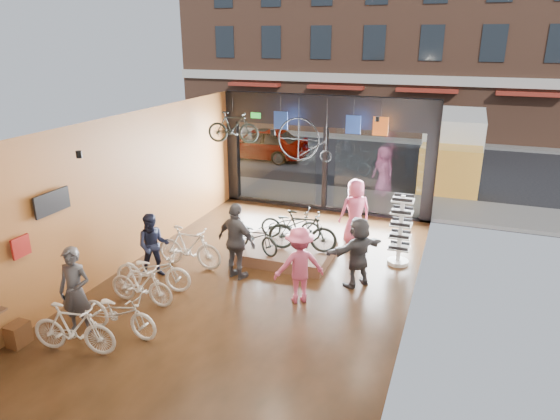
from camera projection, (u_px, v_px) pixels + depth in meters
The scene contains 35 objects.
ground_plane at pixel (253, 289), 11.59m from camera, with size 7.00×12.00×0.04m, color black.
ceiling at pixel (250, 124), 10.32m from camera, with size 7.00×12.00×0.04m, color black.
wall_left at pixel (119, 195), 12.12m from camera, with size 0.04×12.00×3.80m, color #9F592C.
wall_right at pixel (416, 232), 9.79m from camera, with size 0.04×12.00×3.80m, color beige.
wall_back at pixel (39, 377), 5.64m from camera, with size 7.00×0.04×3.80m, color beige.
storefront at pixel (326, 154), 16.26m from camera, with size 7.00×0.26×3.80m, color black, non-canonical shape.
exit_sign at pixel (256, 115), 16.57m from camera, with size 0.35×0.06×0.18m, color #198C26.
street_road at pixel (373, 154), 24.85m from camera, with size 30.00×18.00×0.02m, color black.
sidewalk_near at pixel (333, 197), 17.93m from camera, with size 30.00×2.40×0.12m, color slate.
sidewalk_far at pixel (386, 138), 28.36m from camera, with size 30.00×2.00×0.12m, color slate.
opposite_building at pixel (402, 9), 28.28m from camera, with size 26.00×5.00×14.00m, color brown.
street_car at pixel (260, 143), 23.54m from camera, with size 1.81×4.50×1.53m, color gray.
box_truck at pixel (453, 150), 19.62m from camera, with size 2.20×6.60×2.60m, color silver, non-canonical shape.
floor_bike_1 at pixel (73, 328), 9.11m from camera, with size 0.47×1.65×0.99m, color beige.
floor_bike_2 at pixel (119, 312), 9.70m from camera, with size 0.61×1.76×0.92m, color beige.
floor_bike_3 at pixel (141, 284), 10.80m from camera, with size 0.44×1.54×0.93m, color beige.
floor_bike_4 at pixel (153, 271), 11.40m from camera, with size 0.63×1.80×0.94m, color beige.
floor_bike_5 at pixel (189, 247), 12.52m from camera, with size 0.50×1.78×1.07m, color beige.
display_platform at pixel (285, 253), 13.14m from camera, with size 2.40×1.80×0.30m, color brown.
display_bike_left at pixel (255, 236), 12.75m from camera, with size 0.55×1.56×0.82m, color black.
display_bike_mid at pixel (302, 231), 12.71m from camera, with size 0.51×1.79×1.08m, color black.
display_bike_right at pixel (291, 224), 13.48m from camera, with size 0.58×1.68×0.88m, color black.
customer_0 at pixel (75, 291), 9.59m from camera, with size 0.66×0.43×1.80m, color #3F3F44.
customer_1 at pixel (153, 246), 11.95m from camera, with size 0.78×0.60×1.59m, color #161C33.
customer_2 at pixel (237, 241), 11.81m from camera, with size 1.11×0.46×1.89m, color #3F3F44.
customer_3 at pixel (299, 265), 10.78m from camera, with size 1.12×0.64×1.73m, color #CC4C72.
customer_4 at pixel (355, 211), 13.94m from camera, with size 0.90×0.58×1.84m, color #CC4C72.
customer_5 at pixel (358, 252), 11.48m from camera, with size 1.57×0.50×1.69m, color #3F3F44.
sunglasses_rack at pixel (400, 230), 12.55m from camera, with size 0.54×0.45×1.84m, color white, non-canonical shape.
wall_merch at pixel (8, 280), 9.18m from camera, with size 0.40×2.40×2.60m, color navy, non-canonical shape.
penny_farthing at pixel (307, 141), 15.23m from camera, with size 1.66×0.06×1.33m, color black, non-canonical shape.
hung_bike at pixel (233, 127), 15.14m from camera, with size 0.45×1.58×0.95m, color black.
jersey_left at pixel (281, 120), 15.59m from camera, with size 0.45×0.03×0.55m, color #1E3F99.
jersey_mid at pixel (353, 125), 14.83m from camera, with size 0.45×0.03×0.55m, color #1E3F99.
jersey_right at pixel (381, 126), 14.56m from camera, with size 0.45×0.03×0.55m, color #CC5919.
Camera 1 is at (4.21, -9.46, 5.55)m, focal length 32.00 mm.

